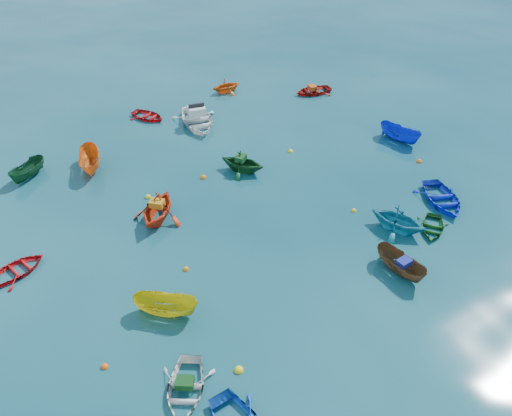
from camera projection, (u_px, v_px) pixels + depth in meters
ground at (309, 266)px, 24.59m from camera, size 160.00×160.00×0.00m
dinghy_white_near at (185, 392)px, 19.10m from camera, size 3.44×3.66×0.62m
sampan_brown_mid at (399, 272)px, 24.31m from camera, size 1.26×2.97×1.13m
dinghy_blue_se at (441, 202)px, 28.83m from camera, size 3.79×4.32×0.74m
dinghy_orange_w at (159, 219)px, 27.60m from camera, size 4.28×4.29×1.71m
sampan_yellow_mid at (167, 313)px, 22.22m from camera, size 2.97×2.82×1.15m
dinghy_green_e at (432, 230)px, 26.86m from camera, size 2.99×2.88×0.50m
dinghy_cyan_se at (396, 229)px, 26.87m from camera, size 3.59×3.80×1.58m
dinghy_red_nw at (19, 272)px, 24.27m from camera, size 3.17×2.62×0.57m
sampan_orange_n at (92, 169)px, 31.68m from camera, size 2.17×3.62×1.31m
dinghy_green_n at (242, 171)px, 31.48m from camera, size 3.61×3.70×1.48m
dinghy_red_ne at (313, 93)px, 40.78m from camera, size 3.38×2.68×0.63m
sampan_blue_far at (399, 140)px, 34.58m from camera, size 1.87×3.30×1.20m
dinghy_red_far at (148, 118)px, 37.22m from camera, size 3.01×3.35×0.57m
dinghy_orange_far at (227, 92)px, 40.96m from camera, size 2.50×2.19×1.26m
sampan_green_far at (30, 177)px, 30.93m from camera, size 2.86×2.49×1.07m
motorboat_white at (198, 125)px, 36.41m from camera, size 4.27×5.24×1.55m
tarp_green_a at (185, 383)px, 18.89m from camera, size 0.86×0.81×0.33m
tarp_blue_a at (404, 262)px, 23.77m from camera, size 0.69×0.53×0.32m
tarp_orange_a at (157, 203)px, 27.01m from camera, size 0.93×0.93×0.36m
tarp_green_b at (241, 158)px, 30.96m from camera, size 0.91×0.86×0.35m
tarp_orange_b at (312, 88)px, 40.46m from camera, size 0.65×0.79×0.34m
buoy_or_a at (105, 367)px, 19.99m from camera, size 0.31×0.31×0.31m
buoy_ye_a at (239, 370)px, 19.86m from camera, size 0.39×0.39×0.39m
buoy_or_c at (186, 270)px, 24.42m from camera, size 0.31×0.31×0.31m
buoy_ye_c at (354, 211)px, 28.17m from camera, size 0.29×0.29×0.29m
buoy_or_d at (419, 162)px, 32.33m from camera, size 0.38×0.38×0.38m
buoy_ye_d at (148, 197)px, 29.21m from camera, size 0.37×0.37×0.37m
buoy_or_e at (203, 178)px, 30.85m from camera, size 0.39×0.39×0.39m
buoy_ye_e at (290, 152)px, 33.35m from camera, size 0.35×0.35×0.35m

